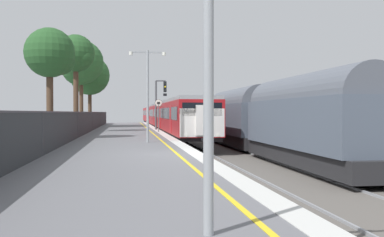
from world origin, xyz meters
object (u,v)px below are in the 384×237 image
(freight_train_adjacent_track, at_px, (265,117))
(background_tree_back, at_px, (52,55))
(signal_gantry, at_px, (159,99))
(background_tree_centre, at_px, (77,55))
(background_tree_right, at_px, (90,77))
(platform_lamp_mid, at_px, (148,87))
(background_tree_left, at_px, (81,64))
(commuter_train_at_platform, at_px, (162,115))
(speed_limit_sign, at_px, (159,111))

(freight_train_adjacent_track, relative_size, background_tree_back, 3.83)
(freight_train_adjacent_track, relative_size, signal_gantry, 5.58)
(background_tree_centre, distance_m, background_tree_right, 15.64)
(background_tree_centre, bearing_deg, background_tree_back, -92.60)
(platform_lamp_mid, relative_size, background_tree_left, 0.54)
(background_tree_centre, bearing_deg, freight_train_adjacent_track, -41.77)
(background_tree_left, bearing_deg, platform_lamp_mid, -76.02)
(platform_lamp_mid, height_order, background_tree_centre, background_tree_centre)
(background_tree_centre, bearing_deg, background_tree_left, 94.31)
(commuter_train_at_platform, height_order, background_tree_right, background_tree_right)
(signal_gantry, height_order, background_tree_right, background_tree_right)
(signal_gantry, bearing_deg, platform_lamp_mid, -95.95)
(signal_gantry, height_order, speed_limit_sign, signal_gantry)
(speed_limit_sign, xyz_separation_m, background_tree_centre, (-6.68, 0.71, 4.62))
(commuter_train_at_platform, distance_m, background_tree_right, 10.60)
(speed_limit_sign, distance_m, background_tree_centre, 8.15)
(signal_gantry, xyz_separation_m, background_tree_left, (-7.89, 6.71, 3.83))
(platform_lamp_mid, distance_m, background_tree_right, 29.60)
(freight_train_adjacent_track, relative_size, platform_lamp_mid, 5.18)
(speed_limit_sign, distance_m, background_tree_left, 14.78)
(commuter_train_at_platform, height_order, speed_limit_sign, commuter_train_at_platform)
(background_tree_left, bearing_deg, commuter_train_at_platform, 42.78)
(background_tree_centre, distance_m, background_tree_back, 9.68)
(commuter_train_at_platform, bearing_deg, background_tree_right, -155.25)
(commuter_train_at_platform, relative_size, background_tree_left, 6.76)
(freight_train_adjacent_track, distance_m, speed_limit_sign, 12.00)
(background_tree_right, xyz_separation_m, background_tree_back, (-0.26, -25.22, -0.70))
(speed_limit_sign, bearing_deg, freight_train_adjacent_track, -60.82)
(freight_train_adjacent_track, distance_m, background_tree_back, 13.59)
(freight_train_adjacent_track, bearing_deg, background_tree_back, 172.99)
(commuter_train_at_platform, relative_size, platform_lamp_mid, 12.59)
(background_tree_right, bearing_deg, freight_train_adjacent_track, -64.66)
(freight_train_adjacent_track, xyz_separation_m, signal_gantry, (-5.47, 15.46, 1.54))
(background_tree_left, height_order, background_tree_right, background_tree_left)
(platform_lamp_mid, relative_size, background_tree_right, 0.61)
(commuter_train_at_platform, distance_m, background_tree_left, 13.87)
(platform_lamp_mid, bearing_deg, speed_limit_sign, 83.45)
(commuter_train_at_platform, height_order, freight_train_adjacent_track, freight_train_adjacent_track)
(freight_train_adjacent_track, xyz_separation_m, speed_limit_sign, (-5.85, 10.48, 0.35))
(freight_train_adjacent_track, bearing_deg, speed_limit_sign, 119.18)
(background_tree_back, bearing_deg, signal_gantry, 61.60)
(signal_gantry, bearing_deg, background_tree_left, 139.64)
(signal_gantry, height_order, background_tree_centre, background_tree_centre)
(background_tree_centre, bearing_deg, commuter_train_at_platform, 66.54)
(background_tree_centre, relative_size, background_tree_right, 0.97)
(background_tree_left, xyz_separation_m, background_tree_centre, (0.83, -10.98, -0.40))
(speed_limit_sign, bearing_deg, commuter_train_at_platform, 84.82)
(commuter_train_at_platform, xyz_separation_m, background_tree_left, (-9.35, -8.65, 5.48))
(platform_lamp_mid, xyz_separation_m, background_tree_left, (-6.05, 24.32, 3.75))
(freight_train_adjacent_track, bearing_deg, commuter_train_at_platform, 97.40)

